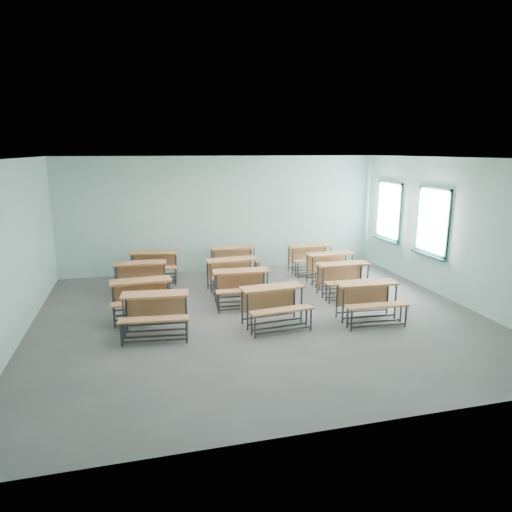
# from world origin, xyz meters

# --- Properties ---
(room) EXTENTS (9.04, 8.04, 3.24)m
(room) POSITION_xyz_m (0.08, 0.03, 1.60)
(room) COLOR slate
(room) RESTS_ON ground
(desk_unit_r0c0) EXTENTS (1.31, 0.95, 0.77)m
(desk_unit_r0c0) POSITION_xyz_m (-2.12, -0.43, 0.52)
(desk_unit_r0c0) COLOR #C27846
(desk_unit_r0c0) RESTS_ON ground
(desk_unit_r0c1) EXTENTS (1.30, 0.94, 0.77)m
(desk_unit_r0c1) POSITION_xyz_m (0.13, -0.54, 0.52)
(desk_unit_r0c1) COLOR #C27846
(desk_unit_r0c1) RESTS_ON ground
(desk_unit_r0c2) EXTENTS (1.26, 0.88, 0.77)m
(desk_unit_r0c2) POSITION_xyz_m (2.04, -0.75, 0.52)
(desk_unit_r0c2) COLOR #C27846
(desk_unit_r0c2) RESTS_ON ground
(desk_unit_r1c0) EXTENTS (1.27, 0.89, 0.77)m
(desk_unit_r1c0) POSITION_xyz_m (-2.35, 0.57, 0.52)
(desk_unit_r1c0) COLOR #C27846
(desk_unit_r1c0) RESTS_ON ground
(desk_unit_r1c1) EXTENTS (1.27, 0.89, 0.77)m
(desk_unit_r1c1) POSITION_xyz_m (-0.21, 0.82, 0.52)
(desk_unit_r1c1) COLOR #C27846
(desk_unit_r1c1) RESTS_ON ground
(desk_unit_r1c2) EXTENTS (1.24, 0.84, 0.77)m
(desk_unit_r1c2) POSITION_xyz_m (2.26, 0.85, 0.52)
(desk_unit_r1c2) COLOR #C27846
(desk_unit_r1c2) RESTS_ON ground
(desk_unit_r2c0) EXTENTS (1.27, 0.89, 0.77)m
(desk_unit_r2c0) POSITION_xyz_m (-2.37, 2.13, 0.52)
(desk_unit_r2c0) COLOR #C27846
(desk_unit_r2c0) RESTS_ON ground
(desk_unit_r2c1) EXTENTS (1.30, 0.94, 0.77)m
(desk_unit_r2c1) POSITION_xyz_m (-0.18, 1.93, 0.52)
(desk_unit_r2c1) COLOR #C27846
(desk_unit_r2c1) RESTS_ON ground
(desk_unit_r2c2) EXTENTS (1.28, 0.90, 0.77)m
(desk_unit_r2c2) POSITION_xyz_m (2.41, 1.92, 0.52)
(desk_unit_r2c2) COLOR #C27846
(desk_unit_r2c2) RESTS_ON ground
(desk_unit_r3c0) EXTENTS (1.31, 0.96, 0.77)m
(desk_unit_r3c0) POSITION_xyz_m (-2.02, 3.23, 0.52)
(desk_unit_r3c0) COLOR #C27846
(desk_unit_r3c0) RESTS_ON ground
(desk_unit_r3c1) EXTENTS (1.27, 0.89, 0.77)m
(desk_unit_r3c1) POSITION_xyz_m (0.13, 3.29, 0.52)
(desk_unit_r3c1) COLOR #C27846
(desk_unit_r3c1) RESTS_ON ground
(desk_unit_r3c2) EXTENTS (1.24, 0.84, 0.77)m
(desk_unit_r3c2) POSITION_xyz_m (2.27, 3.02, 0.52)
(desk_unit_r3c2) COLOR #C27846
(desk_unit_r3c2) RESTS_ON ground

